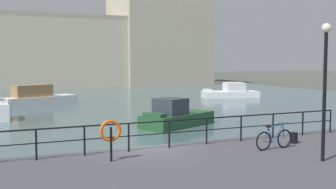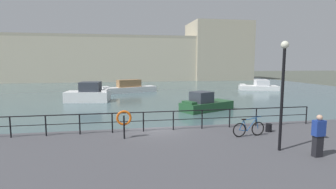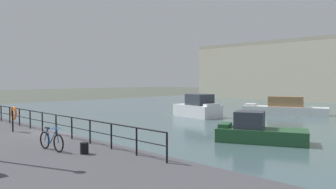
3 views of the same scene
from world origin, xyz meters
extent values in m
plane|color=#4C5147|center=(0.00, 0.00, 0.00)|extent=(240.00, 240.00, 0.00)
cube|color=#476066|center=(0.00, 30.20, 0.01)|extent=(80.00, 60.00, 0.01)
cube|color=white|center=(-0.74, 27.32, 0.44)|extent=(9.21, 5.12, 0.86)
cube|color=#997047|center=(-0.65, 27.35, 1.44)|extent=(3.97, 2.67, 1.15)
cube|color=white|center=(-4.30, 25.96, 0.99)|extent=(1.52, 1.70, 0.24)
cube|color=#23512D|center=(6.47, 10.02, 0.44)|extent=(5.84, 4.28, 0.85)
cube|color=#333842|center=(5.80, 9.70, 1.39)|extent=(2.33, 2.32, 1.06)
cube|color=#23512D|center=(4.41, 9.04, 0.98)|extent=(1.24, 1.65, 0.24)
cube|color=white|center=(-5.93, 18.23, 0.63)|extent=(5.39, 3.16, 1.25)
cube|color=#333842|center=(-5.55, 18.18, 1.83)|extent=(2.59, 2.37, 1.15)
cube|color=white|center=(-3.80, 17.95, 1.38)|extent=(0.84, 1.82, 0.24)
cylinder|color=black|center=(-7.35, -0.75, 1.57)|extent=(0.07, 0.07, 1.05)
cylinder|color=black|center=(-5.70, -0.75, 1.57)|extent=(0.07, 0.07, 1.05)
cylinder|color=black|center=(-4.05, -0.75, 1.57)|extent=(0.07, 0.07, 1.05)
cylinder|color=black|center=(-2.41, -0.75, 1.57)|extent=(0.07, 0.07, 1.05)
cylinder|color=black|center=(-0.76, -0.75, 1.57)|extent=(0.07, 0.07, 1.05)
cylinder|color=black|center=(0.89, -0.75, 1.57)|extent=(0.07, 0.07, 1.05)
cylinder|color=black|center=(2.54, -0.75, 1.57)|extent=(0.07, 0.07, 1.05)
cylinder|color=black|center=(4.19, -0.75, 1.57)|extent=(0.07, 0.07, 1.05)
cylinder|color=black|center=(5.83, -0.75, 1.57)|extent=(0.07, 0.07, 1.05)
cylinder|color=black|center=(7.48, -0.75, 1.57)|extent=(0.07, 0.07, 1.05)
cylinder|color=black|center=(9.13, -0.75, 1.57)|extent=(0.07, 0.07, 1.05)
cylinder|color=black|center=(-2.41, -0.75, 2.09)|extent=(23.07, 0.06, 0.06)
cylinder|color=black|center=(-2.41, -0.75, 1.62)|extent=(23.07, 0.04, 0.04)
torus|color=black|center=(4.91, -2.61, 1.40)|extent=(0.72, 0.12, 0.72)
torus|color=black|center=(3.87, -2.70, 1.40)|extent=(0.72, 0.12, 0.72)
cylinder|color=#194C8C|center=(4.55, -2.64, 1.64)|extent=(0.55, 0.08, 0.66)
cylinder|color=#194C8C|center=(4.19, -2.67, 1.61)|extent=(0.24, 0.06, 0.58)
cylinder|color=#194C8C|center=(4.45, -2.65, 1.93)|extent=(0.72, 0.10, 0.11)
cylinder|color=#194C8C|center=(4.08, -2.68, 1.36)|extent=(0.43, 0.07, 0.12)
cylinder|color=#194C8C|center=(3.98, -2.69, 1.65)|extent=(0.26, 0.06, 0.51)
cylinder|color=#194C8C|center=(4.86, -2.61, 1.68)|extent=(0.14, 0.05, 0.57)
cube|color=black|center=(4.09, -2.68, 1.93)|extent=(0.23, 0.11, 0.05)
cylinder|color=#194C8C|center=(4.81, -2.62, 2.01)|extent=(0.52, 0.07, 0.02)
cylinder|color=black|center=(5.87, -2.03, 1.26)|extent=(0.32, 0.32, 0.44)
cylinder|color=black|center=(-1.80, -1.95, 1.62)|extent=(0.08, 0.08, 1.15)
torus|color=orange|center=(-1.80, -1.89, 2.06)|extent=(0.75, 0.11, 0.75)
camera|label=1|loc=(-5.99, -15.65, 4.43)|focal=46.17mm
camera|label=2|loc=(-1.91, -14.60, 4.76)|focal=28.00mm
camera|label=3|loc=(17.39, -8.74, 3.90)|focal=36.25mm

